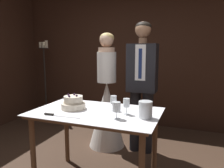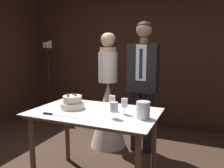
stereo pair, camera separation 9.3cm
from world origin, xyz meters
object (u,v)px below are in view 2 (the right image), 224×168
at_px(hurricane_candle, 143,110).
at_px(bride, 108,106).
at_px(groom, 143,81).
at_px(wine_glass_middle, 124,103).
at_px(cake_table, 94,120).
at_px(wine_glass_near, 112,101).
at_px(cake_knife, 54,115).
at_px(wine_glass_far, 114,107).
at_px(candle_stand, 49,80).
at_px(tiered_cake, 73,103).

relative_size(hurricane_candle, bride, 0.09).
bearing_deg(hurricane_candle, groom, 105.09).
bearing_deg(wine_glass_middle, cake_table, -177.71).
relative_size(cake_table, wine_glass_near, 8.27).
height_order(cake_knife, wine_glass_far, wine_glass_far).
relative_size(cake_knife, candle_stand, 0.24).
bearing_deg(cake_knife, groom, 61.92).
height_order(wine_glass_near, bride, bride).
distance_m(bride, groom, 0.67).
bearing_deg(tiered_cake, wine_glass_near, 12.73).
height_order(cake_table, wine_glass_middle, wine_glass_middle).
bearing_deg(candle_stand, cake_knife, -50.19).
height_order(tiered_cake, bride, bride).
bearing_deg(hurricane_candle, tiered_cake, 177.56).
relative_size(wine_glass_far, groom, 0.09).
height_order(cake_table, groom, groom).
bearing_deg(cake_table, wine_glass_middle, 2.29).
bearing_deg(wine_glass_far, hurricane_candle, 26.11).
xyz_separation_m(wine_glass_near, hurricane_candle, (0.37, -0.13, -0.03)).
height_order(groom, candle_stand, groom).
bearing_deg(cake_knife, bride, 84.88).
relative_size(cake_table, wine_glass_far, 8.26).
distance_m(wine_glass_far, bride, 1.28).
height_order(cake_knife, hurricane_candle, hurricane_candle).
relative_size(wine_glass_middle, wine_glass_far, 1.01).
height_order(wine_glass_far, hurricane_candle, hurricane_candle).
bearing_deg(wine_glass_near, wine_glass_far, -63.84).
distance_m(wine_glass_middle, groom, 0.95).
relative_size(tiered_cake, groom, 0.14).
xyz_separation_m(tiered_cake, groom, (0.53, 0.95, 0.15)).
height_order(wine_glass_far, candle_stand, candle_stand).
bearing_deg(wine_glass_near, tiered_cake, -167.27).
bearing_deg(candle_stand, wine_glass_far, -39.67).
bearing_deg(groom, candle_stand, 161.08).
height_order(wine_glass_far, groom, groom).
bearing_deg(wine_glass_middle, tiered_cake, -178.76).
distance_m(wine_glass_middle, wine_glass_far, 0.17).
bearing_deg(candle_stand, tiered_cake, -45.21).
height_order(wine_glass_near, candle_stand, candle_stand).
bearing_deg(groom, bride, 179.96).
height_order(tiered_cake, wine_glass_far, tiered_cake).
height_order(wine_glass_near, wine_glass_far, same).
xyz_separation_m(bride, groom, (0.53, -0.00, 0.41)).
relative_size(wine_glass_near, candle_stand, 0.10).
relative_size(cake_knife, bride, 0.23).
bearing_deg(wine_glass_middle, groom, 93.91).
bearing_deg(hurricane_candle, cake_knife, -163.26).
xyz_separation_m(wine_glass_middle, hurricane_candle, (0.20, -0.05, -0.04)).
bearing_deg(tiered_cake, hurricane_candle, -2.44).
bearing_deg(bride, cake_knife, -91.75).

